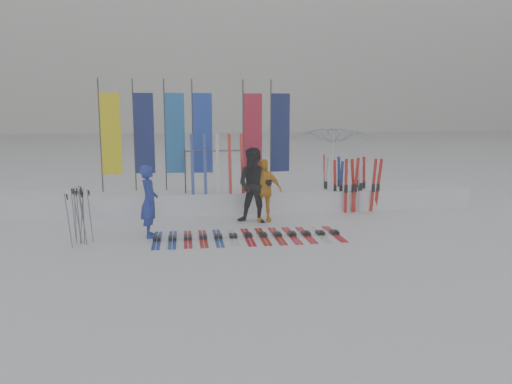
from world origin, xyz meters
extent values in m
plane|color=white|center=(0.00, 0.00, 0.00)|extent=(120.00, 120.00, 0.00)
cube|color=white|center=(0.00, 4.60, 0.30)|extent=(14.00, 1.60, 0.60)
imported|color=#1A309D|center=(-2.28, 1.64, 0.84)|extent=(0.46, 0.65, 1.67)
imported|color=black|center=(0.34, 2.78, 0.98)|extent=(1.15, 1.03, 1.96)
imported|color=#FCA810|center=(0.58, 2.92, 0.83)|extent=(0.99, 0.46, 1.66)
imported|color=white|center=(3.22, 5.38, 1.24)|extent=(2.72, 2.77, 2.48)
cube|color=#162D97|center=(-2.10, 1.25, 0.04)|extent=(0.17, 1.61, 0.07)
cube|color=navy|center=(-1.76, 1.25, 0.04)|extent=(0.17, 1.61, 0.07)
cube|color=red|center=(-1.42, 1.25, 0.04)|extent=(0.17, 1.59, 0.07)
cube|color=#AC190D|center=(-1.07, 1.25, 0.04)|extent=(0.17, 1.60, 0.07)
cube|color=navy|center=(-0.73, 1.25, 0.04)|extent=(0.17, 1.61, 0.07)
cube|color=silver|center=(-0.38, 1.25, 0.04)|extent=(0.17, 1.63, 0.07)
cube|color=red|center=(-0.04, 1.25, 0.04)|extent=(0.17, 1.66, 0.07)
cube|color=#B3180E|center=(0.31, 1.25, 0.04)|extent=(0.17, 1.65, 0.07)
cube|color=#B0100E|center=(0.65, 1.25, 0.04)|extent=(0.17, 1.65, 0.07)
cube|color=red|center=(0.99, 1.25, 0.04)|extent=(0.17, 1.64, 0.07)
cube|color=red|center=(1.34, 1.25, 0.04)|extent=(0.17, 1.59, 0.07)
cube|color=silver|center=(1.68, 1.25, 0.04)|extent=(0.17, 1.66, 0.07)
cube|color=red|center=(2.03, 1.25, 0.04)|extent=(0.17, 1.58, 0.07)
cylinder|color=#595B60|center=(-3.67, 1.17, 0.60)|extent=(0.15, 0.09, 1.18)
cylinder|color=#595B60|center=(-3.84, 1.25, 0.62)|extent=(0.03, 0.02, 1.25)
cylinder|color=#595B60|center=(-3.76, 1.60, 0.62)|extent=(0.12, 0.06, 1.24)
cylinder|color=#595B60|center=(-3.91, 0.89, 0.59)|extent=(0.11, 0.02, 1.18)
cylinder|color=#595B60|center=(-3.97, 1.67, 0.59)|extent=(0.05, 0.06, 1.19)
cylinder|color=#595B60|center=(-3.80, 1.27, 0.60)|extent=(0.16, 0.09, 1.19)
cylinder|color=#595B60|center=(-3.66, 1.22, 0.59)|extent=(0.02, 0.07, 1.17)
cylinder|color=#595B60|center=(-3.54, 1.30, 0.60)|extent=(0.09, 0.07, 1.20)
cylinder|color=#595B60|center=(-3.86, 1.68, 0.59)|extent=(0.08, 0.15, 1.18)
cylinder|color=#595B60|center=(-3.71, 1.27, 0.62)|extent=(0.13, 0.12, 1.23)
cylinder|color=#383A3F|center=(-3.77, 4.70, 2.20)|extent=(0.04, 0.04, 3.20)
cube|color=yellow|center=(-3.48, 4.70, 2.25)|extent=(0.55, 0.03, 2.30)
cylinder|color=#383A3F|center=(-2.86, 4.90, 2.20)|extent=(0.04, 0.04, 3.20)
cube|color=navy|center=(-2.57, 4.90, 2.25)|extent=(0.55, 0.03, 2.30)
cylinder|color=#383A3F|center=(-1.98, 4.84, 2.20)|extent=(0.04, 0.04, 3.20)
cube|color=blue|center=(-1.69, 4.84, 2.25)|extent=(0.55, 0.03, 2.30)
cylinder|color=#383A3F|center=(-1.19, 4.77, 2.20)|extent=(0.04, 0.04, 3.20)
cube|color=#183BBA|center=(-0.90, 4.77, 2.25)|extent=(0.55, 0.03, 2.30)
cylinder|color=#383A3F|center=(0.29, 4.89, 2.20)|extent=(0.04, 0.04, 3.20)
cube|color=#B5132F|center=(0.58, 4.89, 2.25)|extent=(0.55, 0.03, 2.30)
cylinder|color=#383A3F|center=(1.10, 4.75, 2.20)|extent=(0.04, 0.04, 3.20)
cube|color=#0C1855|center=(1.39, 4.75, 2.25)|extent=(0.55, 0.03, 2.30)
cylinder|color=#383A3F|center=(-1.43, 3.95, 1.23)|extent=(0.04, 0.30, 1.23)
cylinder|color=#383A3F|center=(-1.43, 4.45, 1.23)|extent=(0.04, 0.30, 1.23)
cylinder|color=#383A3F|center=(0.57, 3.95, 1.23)|extent=(0.04, 0.30, 1.23)
cylinder|color=#383A3F|center=(0.57, 4.45, 1.23)|extent=(0.04, 0.30, 1.23)
cylinder|color=#383A3F|center=(-0.43, 4.20, 1.78)|extent=(2.00, 0.04, 0.04)
cube|color=navy|center=(3.22, 4.72, 0.76)|extent=(0.09, 0.04, 1.52)
cube|color=red|center=(3.34, 3.74, 0.77)|extent=(0.09, 0.04, 1.54)
cube|color=red|center=(3.08, 3.61, 0.78)|extent=(0.09, 0.04, 1.57)
cube|color=red|center=(2.85, 3.91, 0.75)|extent=(0.09, 0.05, 1.51)
cube|color=red|center=(2.78, 4.69, 0.79)|extent=(0.09, 0.03, 1.58)
cube|color=silver|center=(3.38, 3.87, 0.77)|extent=(0.09, 0.02, 1.53)
cube|color=red|center=(3.84, 4.26, 0.78)|extent=(0.09, 0.04, 1.55)
cube|color=navy|center=(2.81, 4.78, 0.74)|extent=(0.09, 0.02, 1.48)
cube|color=red|center=(3.36, 3.62, 0.79)|extent=(0.09, 0.04, 1.59)
cube|color=silver|center=(3.58, 3.89, 0.73)|extent=(0.09, 0.04, 1.45)
cube|color=silver|center=(3.54, 3.66, 0.83)|extent=(0.09, 0.04, 1.66)
cube|color=navy|center=(3.02, 3.88, 0.73)|extent=(0.09, 0.02, 1.47)
cube|color=silver|center=(3.81, 4.59, 0.78)|extent=(0.09, 0.04, 1.56)
cube|color=red|center=(3.93, 3.71, 0.78)|extent=(0.09, 0.03, 1.55)
cube|color=red|center=(4.10, 3.77, 0.77)|extent=(0.09, 0.04, 1.54)
cube|color=silver|center=(3.67, 4.08, 0.78)|extent=(0.09, 0.04, 1.56)
cube|color=silver|center=(2.68, 4.28, 0.80)|extent=(0.09, 0.04, 1.61)
camera|label=1|loc=(-1.47, -9.86, 2.86)|focal=35.00mm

